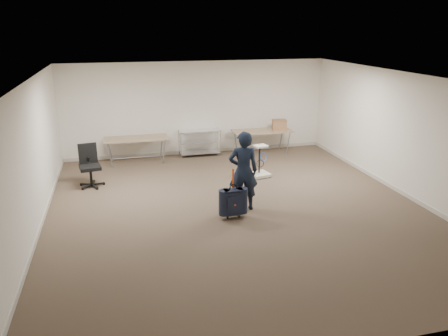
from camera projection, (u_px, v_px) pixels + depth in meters
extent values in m
plane|color=#4A3A2D|center=(237.00, 209.00, 9.48)|extent=(9.00, 9.00, 0.00)
plane|color=white|center=(197.00, 108.00, 13.20)|extent=(8.00, 0.00, 8.00)
plane|color=white|center=(346.00, 249.00, 4.90)|extent=(8.00, 0.00, 8.00)
plane|color=white|center=(31.00, 160.00, 8.12)|extent=(0.00, 9.00, 9.00)
plane|color=white|center=(406.00, 135.00, 9.97)|extent=(0.00, 9.00, 9.00)
plane|color=white|center=(238.00, 78.00, 8.61)|extent=(8.00, 8.00, 0.00)
cube|color=beige|center=(198.00, 151.00, 13.61)|extent=(8.00, 0.02, 0.10)
cube|color=beige|center=(41.00, 226.00, 8.55)|extent=(0.02, 9.00, 0.10)
cube|color=beige|center=(398.00, 190.00, 10.39)|extent=(0.02, 9.00, 0.10)
cube|color=#94785A|center=(136.00, 139.00, 12.46)|extent=(1.80, 0.75, 0.03)
cylinder|color=gray|center=(137.00, 157.00, 12.64)|extent=(1.50, 0.02, 0.02)
cylinder|color=gray|center=(110.00, 155.00, 12.13)|extent=(0.13, 0.04, 0.69)
cylinder|color=gray|center=(164.00, 152.00, 12.47)|extent=(0.13, 0.04, 0.69)
cylinder|color=gray|center=(110.00, 150.00, 12.68)|extent=(0.13, 0.04, 0.69)
cylinder|color=gray|center=(162.00, 146.00, 13.03)|extent=(0.13, 0.04, 0.69)
cube|color=#94785A|center=(262.00, 131.00, 13.34)|extent=(1.80, 0.75, 0.03)
cylinder|color=gray|center=(262.00, 149.00, 13.52)|extent=(1.50, 0.02, 0.02)
cylinder|color=gray|center=(241.00, 147.00, 13.01)|extent=(0.13, 0.04, 0.69)
cylinder|color=gray|center=(288.00, 144.00, 13.35)|extent=(0.13, 0.04, 0.69)
cylinder|color=gray|center=(236.00, 142.00, 13.56)|extent=(0.13, 0.04, 0.69)
cylinder|color=gray|center=(281.00, 139.00, 13.90)|extent=(0.13, 0.04, 0.69)
cylinder|color=silver|center=(181.00, 146.00, 12.88)|extent=(0.02, 0.02, 0.80)
cylinder|color=silver|center=(221.00, 143.00, 13.16)|extent=(0.02, 0.02, 0.80)
cylinder|color=silver|center=(179.00, 142.00, 13.30)|extent=(0.02, 0.02, 0.80)
cylinder|color=silver|center=(217.00, 140.00, 13.58)|extent=(0.02, 0.02, 0.80)
cube|color=silver|center=(200.00, 152.00, 13.32)|extent=(1.20, 0.45, 0.02)
cube|color=silver|center=(200.00, 141.00, 13.22)|extent=(1.20, 0.45, 0.02)
cube|color=silver|center=(199.00, 131.00, 13.11)|extent=(1.20, 0.45, 0.01)
imported|color=black|center=(243.00, 171.00, 9.22)|extent=(0.68, 0.49, 1.72)
cube|color=black|center=(233.00, 202.00, 8.91)|extent=(0.40, 0.24, 0.53)
cube|color=black|center=(233.00, 214.00, 9.01)|extent=(0.36, 0.17, 0.03)
cylinder|color=black|center=(227.00, 217.00, 8.98)|extent=(0.03, 0.07, 0.07)
cylinder|color=black|center=(239.00, 216.00, 9.04)|extent=(0.03, 0.07, 0.07)
torus|color=black|center=(233.00, 188.00, 8.81)|extent=(0.17, 0.03, 0.17)
cube|color=#EE480C|center=(233.00, 178.00, 8.77)|extent=(0.04, 0.01, 0.41)
cylinder|color=black|center=(92.00, 185.00, 10.78)|extent=(0.63, 0.63, 0.10)
cylinder|color=black|center=(91.00, 176.00, 10.71)|extent=(0.06, 0.06, 0.42)
cube|color=black|center=(90.00, 167.00, 10.64)|extent=(0.56, 0.56, 0.08)
cube|color=black|center=(88.00, 153.00, 10.75)|extent=(0.45, 0.13, 0.51)
cube|color=beige|center=(260.00, 174.00, 11.49)|extent=(0.55, 0.55, 0.07)
cylinder|color=black|center=(255.00, 178.00, 11.29)|extent=(0.06, 0.06, 0.04)
cylinder|color=black|center=(260.00, 159.00, 11.41)|extent=(0.05, 0.05, 0.74)
cube|color=beige|center=(261.00, 146.00, 11.25)|extent=(0.37, 0.34, 0.04)
torus|color=blue|center=(263.00, 157.00, 11.28)|extent=(0.25, 0.14, 0.23)
cube|color=olive|center=(279.00, 125.00, 13.37)|extent=(0.48, 0.41, 0.32)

